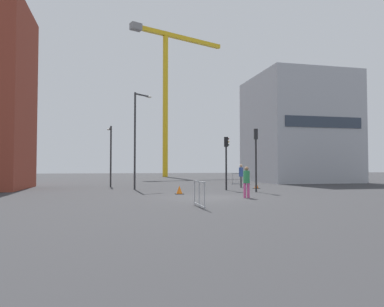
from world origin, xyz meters
The scene contains 13 objects.
ground centered at (0.00, 0.00, 0.00)m, with size 160.00×160.00×0.00m, color #333335.
office_block centered at (15.48, 17.95, 5.92)m, with size 10.08×10.36×11.85m.
construction_crane centered at (4.28, 41.99, 16.69)m, with size 17.49×7.67×25.31m.
streetlamp_tall centered at (-3.35, 7.79, 4.22)m, with size 1.41×1.07×7.19m.
streetlamp_short centered at (-5.25, 12.44, 3.19)m, with size 0.44×1.85×5.15m.
traffic_light_crosswalk centered at (2.87, 5.60, 2.58)m, with size 0.39×0.33×3.82m.
traffic_light_verge centered at (4.22, 3.39, 2.81)m, with size 0.31×0.39×4.21m.
pedestrian_walking centered at (5.05, 8.42, 1.10)m, with size 0.34×0.34×1.87m.
pedestrian_waiting centered at (1.89, -0.81, 0.97)m, with size 0.34×0.34×1.68m.
safety_barrier_front centered at (6.93, 13.41, 0.56)m, with size 1.95×0.20×1.08m.
safety_barrier_mid_span centered at (-1.68, -4.64, 0.56)m, with size 0.08×1.92×1.08m.
traffic_cone_striped centered at (-1.12, 2.68, 0.24)m, with size 0.51×0.51×0.51m.
traffic_cone_by_barrier centered at (5.75, 6.98, 0.21)m, with size 0.46×0.46×0.46m.
Camera 1 is at (-5.24, -18.94, 1.65)m, focal length 33.54 mm.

